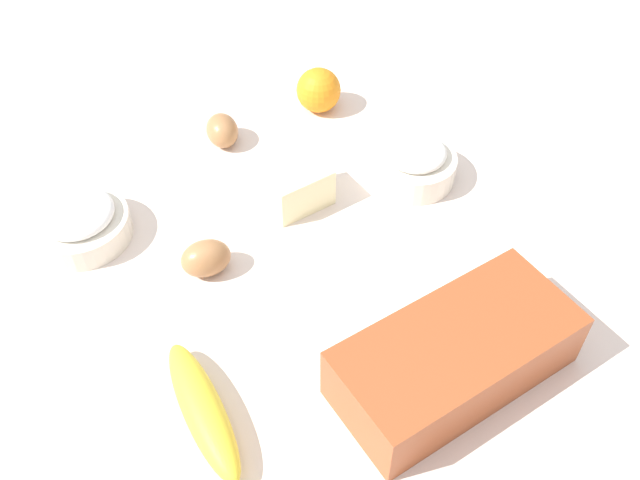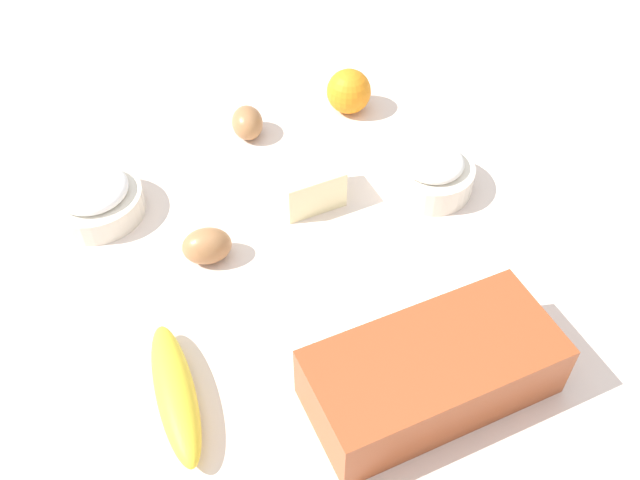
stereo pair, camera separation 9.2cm
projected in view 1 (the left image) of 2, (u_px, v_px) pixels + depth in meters
ground_plane at (320, 265)px, 0.96m from camera, size 2.40×2.40×0.02m
loaf_pan at (455, 356)px, 0.80m from camera, size 0.29×0.15×0.08m
flour_bowl at (414, 162)px, 1.04m from camera, size 0.13×0.13×0.07m
sugar_bowl at (79, 222)px, 0.96m from camera, size 0.14×0.14×0.06m
banana at (203, 410)px, 0.77m from camera, size 0.05×0.19×0.04m
orange_fruit at (319, 90)px, 1.15m from camera, size 0.07×0.07×0.07m
butter_block at (297, 187)px, 1.00m from camera, size 0.10×0.07×0.06m
egg_near_butter at (206, 258)px, 0.92m from camera, size 0.07×0.06×0.05m
egg_beside_bowl at (222, 130)px, 1.10m from camera, size 0.06×0.07×0.05m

